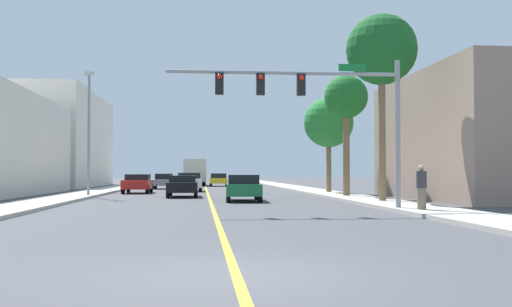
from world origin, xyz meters
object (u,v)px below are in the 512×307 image
at_px(car_green, 243,187).
at_px(car_yellow, 219,180).
at_px(traffic_signal_mast, 319,99).
at_px(palm_far, 329,123).
at_px(car_white, 189,182).
at_px(car_gray, 164,181).
at_px(car_black, 183,186).
at_px(car_red, 138,183).
at_px(palm_near, 382,51).
at_px(palm_mid, 346,99).
at_px(delivery_truck, 194,172).
at_px(street_lamp, 89,126).
at_px(pedestrian, 422,187).

height_order(car_green, car_yellow, car_green).
distance_m(traffic_signal_mast, palm_far, 18.58).
bearing_deg(car_white, car_yellow, 79.64).
distance_m(car_gray, car_black, 17.59).
height_order(car_red, car_black, car_red).
height_order(car_white, car_gray, car_white).
bearing_deg(car_yellow, palm_near, -77.08).
xyz_separation_m(palm_near, palm_mid, (-0.21, 6.28, -1.61)).
xyz_separation_m(palm_mid, delivery_truck, (-9.26, 32.23, -4.27)).
bearing_deg(car_gray, street_lamp, -103.06).
distance_m(street_lamp, car_green, 11.21).
bearing_deg(car_red, delivery_truck, -98.51).
bearing_deg(car_yellow, delivery_truck, 134.37).
bearing_deg(palm_near, car_white, 117.11).
distance_m(traffic_signal_mast, delivery_truck, 44.41).
height_order(palm_near, delivery_truck, palm_near).
xyz_separation_m(palm_far, car_black, (-10.00, -3.96, -4.24)).
bearing_deg(palm_far, car_gray, 132.06).
relative_size(car_black, pedestrian, 2.78).
relative_size(palm_near, car_red, 2.32).
xyz_separation_m(palm_near, car_green, (-6.55, 3.11, -6.72)).
relative_size(car_red, delivery_truck, 0.53).
distance_m(palm_mid, car_red, 16.67).
bearing_deg(car_black, street_lamp, 178.58).
bearing_deg(car_green, palm_near, -22.87).
bearing_deg(car_black, palm_far, 21.23).
bearing_deg(palm_far, car_yellow, 106.77).
bearing_deg(traffic_signal_mast, street_lamp, 128.63).
height_order(palm_far, car_red, palm_far).
xyz_separation_m(palm_far, car_red, (-13.41, 2.66, -4.22)).
bearing_deg(palm_mid, street_lamp, 171.03).
height_order(car_red, car_green, car_green).
height_order(palm_far, delivery_truck, palm_far).
distance_m(street_lamp, delivery_truck, 30.55).
distance_m(palm_far, delivery_truck, 27.87).
bearing_deg(car_green, palm_mid, 29.05).
bearing_deg(palm_near, pedestrian, -95.43).
distance_m(car_yellow, pedestrian, 42.86).
bearing_deg(car_black, car_red, 116.88).
bearing_deg(palm_mid, delivery_truck, 106.03).
height_order(palm_mid, car_yellow, palm_mid).
distance_m(car_red, delivery_truck, 23.61).
bearing_deg(car_red, palm_far, 169.61).
distance_m(car_red, car_green, 13.86).
distance_m(car_white, car_black, 10.30).
height_order(palm_near, car_green, palm_near).
relative_size(palm_far, car_red, 1.67).
height_order(street_lamp, car_yellow, street_lamp).
relative_size(palm_near, palm_far, 1.39).
bearing_deg(street_lamp, pedestrian, -46.06).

